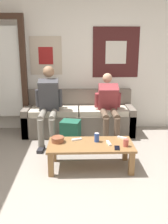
{
  "coord_description": "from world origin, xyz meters",
  "views": [
    {
      "loc": [
        -0.14,
        -2.34,
        1.65
      ],
      "look_at": [
        -0.02,
        1.29,
        0.65
      ],
      "focal_mm": 40.0,
      "sensor_mm": 36.0,
      "label": 1
    }
  ],
  "objects_px": {
    "person_seated_teen": "(109,105)",
    "game_controller_near_right": "(77,139)",
    "pillar_candle": "(126,143)",
    "drink_can_blue": "(97,137)",
    "coffee_table": "(91,148)",
    "couch": "(79,118)",
    "person_seated_adult": "(48,102)",
    "backpack": "(70,136)",
    "game_controller_near_left": "(122,138)",
    "game_controller_far_center": "(109,143)",
    "cell_phone": "(117,148)",
    "ceramic_bowl": "(58,139)"
  },
  "relations": [
    {
      "from": "person_seated_teen",
      "to": "game_controller_near_right",
      "type": "relative_size",
      "value": 7.72
    },
    {
      "from": "pillar_candle",
      "to": "drink_can_blue",
      "type": "distance_m",
      "value": 0.41
    },
    {
      "from": "drink_can_blue",
      "to": "coffee_table",
      "type": "bearing_deg",
      "value": -142.16
    },
    {
      "from": "couch",
      "to": "person_seated_adult",
      "type": "distance_m",
      "value": 0.74
    },
    {
      "from": "person_seated_teen",
      "to": "backpack",
      "type": "distance_m",
      "value": 0.88
    },
    {
      "from": "person_seated_adult",
      "to": "coffee_table",
      "type": "bearing_deg",
      "value": -57.69
    },
    {
      "from": "person_seated_adult",
      "to": "person_seated_teen",
      "type": "relative_size",
      "value": 1.12
    },
    {
      "from": "game_controller_near_left",
      "to": "game_controller_near_right",
      "type": "distance_m",
      "value": 0.64
    },
    {
      "from": "game_controller_far_center",
      "to": "pillar_candle",
      "type": "bearing_deg",
      "value": -22.44
    },
    {
      "from": "person_seated_adult",
      "to": "game_controller_far_center",
      "type": "distance_m",
      "value": 1.44
    },
    {
      "from": "cell_phone",
      "to": "game_controller_near_left",
      "type": "bearing_deg",
      "value": 69.61
    },
    {
      "from": "coffee_table",
      "to": "drink_can_blue",
      "type": "xyz_separation_m",
      "value": [
        0.09,
        0.07,
        0.12
      ]
    },
    {
      "from": "couch",
      "to": "game_controller_near_right",
      "type": "relative_size",
      "value": 13.81
    },
    {
      "from": "coffee_table",
      "to": "ceramic_bowl",
      "type": "relative_size",
      "value": 6.46
    },
    {
      "from": "coffee_table",
      "to": "person_seated_teen",
      "type": "xyz_separation_m",
      "value": [
        0.37,
        1.07,
        0.33
      ]
    },
    {
      "from": "couch",
      "to": "person_seated_adult",
      "type": "bearing_deg",
      "value": -146.41
    },
    {
      "from": "person_seated_teen",
      "to": "game_controller_near_left",
      "type": "relative_size",
      "value": 8.42
    },
    {
      "from": "cell_phone",
      "to": "couch",
      "type": "bearing_deg",
      "value": 106.97
    },
    {
      "from": "backpack",
      "to": "drink_can_blue",
      "type": "distance_m",
      "value": 0.71
    },
    {
      "from": "person_seated_adult",
      "to": "backpack",
      "type": "distance_m",
      "value": 0.72
    },
    {
      "from": "pillar_candle",
      "to": "game_controller_near_right",
      "type": "relative_size",
      "value": 0.76
    },
    {
      "from": "drink_can_blue",
      "to": "game_controller_near_left",
      "type": "relative_size",
      "value": 0.92
    },
    {
      "from": "coffee_table",
      "to": "person_seated_teen",
      "type": "relative_size",
      "value": 1.01
    },
    {
      "from": "pillar_candle",
      "to": "game_controller_near_left",
      "type": "relative_size",
      "value": 0.83
    },
    {
      "from": "person_seated_adult",
      "to": "game_controller_near_right",
      "type": "relative_size",
      "value": 8.66
    },
    {
      "from": "person_seated_adult",
      "to": "drink_can_blue",
      "type": "xyz_separation_m",
      "value": [
        0.75,
        -0.98,
        -0.27
      ]
    },
    {
      "from": "game_controller_far_center",
      "to": "game_controller_near_left",
      "type": "bearing_deg",
      "value": 41.49
    },
    {
      "from": "person_seated_adult",
      "to": "person_seated_teen",
      "type": "bearing_deg",
      "value": 1.14
    },
    {
      "from": "person_seated_adult",
      "to": "pillar_candle",
      "type": "relative_size",
      "value": 11.33
    },
    {
      "from": "person_seated_adult",
      "to": "pillar_candle",
      "type": "bearing_deg",
      "value": -45.87
    },
    {
      "from": "backpack",
      "to": "ceramic_bowl",
      "type": "xyz_separation_m",
      "value": [
        -0.16,
        -0.58,
        0.17
      ]
    },
    {
      "from": "backpack",
      "to": "game_controller_near_right",
      "type": "distance_m",
      "value": 0.54
    },
    {
      "from": "person_seated_teen",
      "to": "game_controller_near_right",
      "type": "distance_m",
      "value": 1.13
    },
    {
      "from": "person_seated_adult",
      "to": "game_controller_near_left",
      "type": "relative_size",
      "value": 9.45
    },
    {
      "from": "couch",
      "to": "ceramic_bowl",
      "type": "height_order",
      "value": "couch"
    },
    {
      "from": "coffee_table",
      "to": "game_controller_near_left",
      "type": "xyz_separation_m",
      "value": [
        0.46,
        0.17,
        0.07
      ]
    },
    {
      "from": "ceramic_bowl",
      "to": "cell_phone",
      "type": "xyz_separation_m",
      "value": [
        0.78,
        -0.23,
        -0.04
      ]
    },
    {
      "from": "person_seated_adult",
      "to": "game_controller_near_left",
      "type": "bearing_deg",
      "value": -38.07
    },
    {
      "from": "couch",
      "to": "person_seated_teen",
      "type": "xyz_separation_m",
      "value": [
        0.52,
        -0.33,
        0.33
      ]
    },
    {
      "from": "person_seated_adult",
      "to": "cell_phone",
      "type": "height_order",
      "value": "person_seated_adult"
    },
    {
      "from": "drink_can_blue",
      "to": "game_controller_far_center",
      "type": "height_order",
      "value": "drink_can_blue"
    },
    {
      "from": "game_controller_near_left",
      "to": "coffee_table",
      "type": "bearing_deg",
      "value": -159.17
    },
    {
      "from": "drink_can_blue",
      "to": "cell_phone",
      "type": "bearing_deg",
      "value": -43.32
    },
    {
      "from": "couch",
      "to": "game_controller_near_left",
      "type": "height_order",
      "value": "couch"
    },
    {
      "from": "pillar_candle",
      "to": "drink_can_blue",
      "type": "xyz_separation_m",
      "value": [
        -0.37,
        0.17,
        0.01
      ]
    },
    {
      "from": "person_seated_teen",
      "to": "pillar_candle",
      "type": "relative_size",
      "value": 10.1
    },
    {
      "from": "coffee_table",
      "to": "drink_can_blue",
      "type": "bearing_deg",
      "value": 37.84
    },
    {
      "from": "person_seated_teen",
      "to": "game_controller_near_left",
      "type": "distance_m",
      "value": 0.94
    },
    {
      "from": "drink_can_blue",
      "to": "game_controller_near_left",
      "type": "height_order",
      "value": "drink_can_blue"
    },
    {
      "from": "person_seated_adult",
      "to": "person_seated_teen",
      "type": "distance_m",
      "value": 1.04
    }
  ]
}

